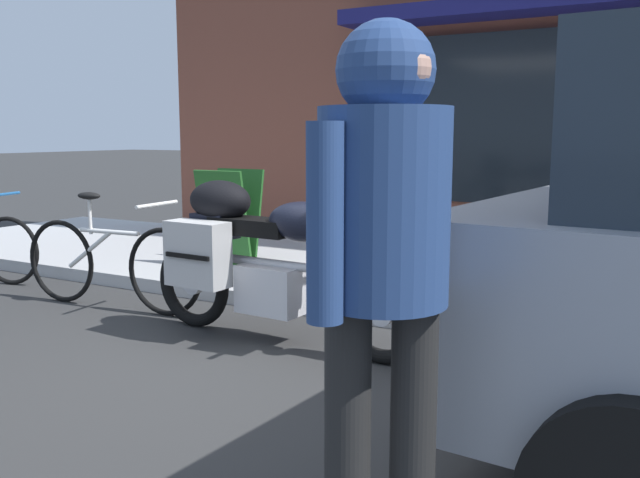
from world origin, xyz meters
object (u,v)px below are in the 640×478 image
Objects in this scene: touring_motorcycle at (260,254)px; pedestrian_walking at (384,244)px; parked_bicycle at (110,262)px; sandwich_board_sign at (230,217)px.

pedestrian_walking is at bearing -47.90° from touring_motorcycle.
parked_bicycle is 1.52m from sandwich_board_sign.
touring_motorcycle is at bearing -5.36° from parked_bicycle.
touring_motorcycle reaches higher than parked_bicycle.
sandwich_board_sign is (0.07, 1.51, 0.21)m from parked_bicycle.
touring_motorcycle is 2.22m from sandwich_board_sign.
pedestrian_walking is at bearing -47.98° from sandwich_board_sign.
pedestrian_walking is at bearing -32.29° from parked_bicycle.
parked_bicycle is at bearing -92.75° from sandwich_board_sign.
parked_bicycle is 1.02× the size of pedestrian_walking.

